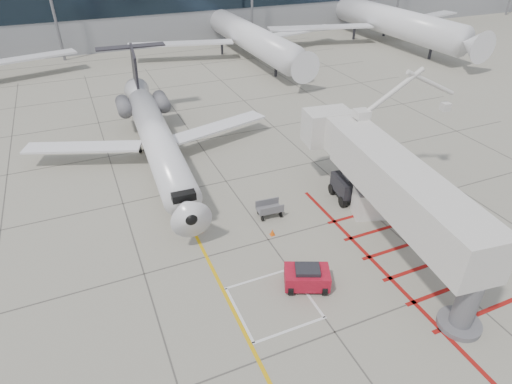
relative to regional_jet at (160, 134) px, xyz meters
name	(u,v)px	position (x,y,z in m)	size (l,w,h in m)	color
ground_plane	(297,280)	(4.19, -14.97, -3.61)	(260.00, 260.00, 0.00)	gray
regional_jet	(160,134)	(0.00, 0.00, 0.00)	(21.85, 27.55, 7.22)	white
jet_bridge	(402,198)	(11.02, -14.74, 0.15)	(8.91, 18.80, 7.52)	silver
pushback_tug	(307,276)	(4.43, -15.58, -2.88)	(2.48, 1.55, 1.45)	#AB1025
baggage_cart	(270,209)	(5.40, -8.55, -3.06)	(1.73, 1.09, 1.09)	#5D5D62
ground_power_unit	(374,202)	(12.04, -11.30, -2.55)	(2.68, 1.56, 2.12)	silver
cone_nose	(200,229)	(0.37, -8.45, -3.39)	(0.31, 0.31, 0.43)	#FF620D
cone_side	(272,232)	(4.65, -10.61, -3.39)	(0.32, 0.32, 0.45)	#E6550C
bg_aircraft_c	(243,16)	(19.42, 31.03, 2.03)	(33.82, 37.58, 11.27)	silver
bg_aircraft_d	(382,0)	(43.96, 31.03, 2.79)	(38.37, 42.63, 12.79)	silver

